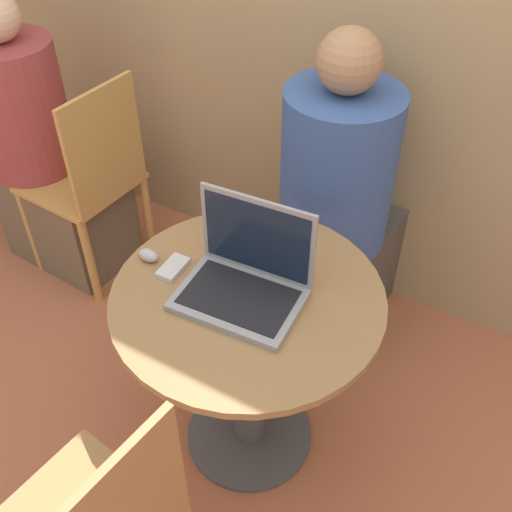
# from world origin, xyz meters

# --- Properties ---
(ground_plane) EXTENTS (12.00, 12.00, 0.00)m
(ground_plane) POSITION_xyz_m (0.00, 0.00, 0.00)
(ground_plane) COLOR #B26042
(round_table) EXTENTS (0.75, 0.75, 0.70)m
(round_table) POSITION_xyz_m (0.00, 0.00, 0.49)
(round_table) COLOR #4C4C51
(round_table) RESTS_ON ground_plane
(laptop) EXTENTS (0.34, 0.25, 0.27)m
(laptop) POSITION_xyz_m (-0.01, 0.00, 0.76)
(laptop) COLOR gray
(laptop) RESTS_ON round_table
(cell_phone) EXTENTS (0.06, 0.10, 0.02)m
(cell_phone) POSITION_xyz_m (-0.23, -0.02, 0.71)
(cell_phone) COLOR silver
(cell_phone) RESTS_ON round_table
(computer_mouse) EXTENTS (0.06, 0.04, 0.04)m
(computer_mouse) POSITION_xyz_m (-0.32, -0.02, 0.72)
(computer_mouse) COLOR #B2B2B7
(computer_mouse) RESTS_ON round_table
(person_seated) EXTENTS (0.41, 0.61, 1.21)m
(person_seated) POSITION_xyz_m (-0.02, 0.70, 0.50)
(person_seated) COLOR #4C4742
(person_seated) RESTS_ON ground_plane
(chair_background) EXTENTS (0.42, 0.42, 0.90)m
(chair_background) POSITION_xyz_m (-0.99, 0.43, 0.46)
(chair_background) COLOR tan
(chair_background) RESTS_ON ground_plane
(person_background) EXTENTS (0.58, 0.38, 1.17)m
(person_background) POSITION_xyz_m (-1.25, 0.43, 0.48)
(person_background) COLOR brown
(person_background) RESTS_ON ground_plane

